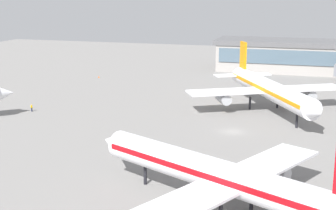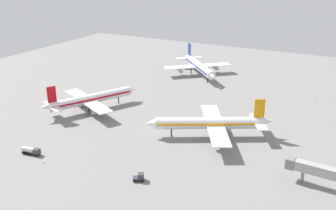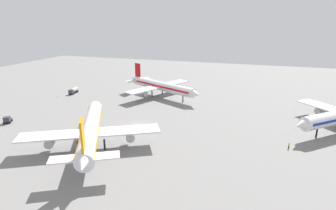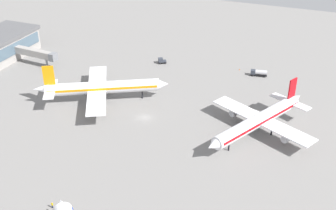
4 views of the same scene
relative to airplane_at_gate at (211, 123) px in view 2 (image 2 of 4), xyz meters
The scene contains 10 objects.
ground 20.02m from the airplane_at_gate, 75.17° to the left, with size 288.00×288.00×0.00m, color gray.
airplane_at_gate is the anchor object (origin of this frame).
airplane_taxiing 78.88m from the airplane_at_gate, 26.99° to the left, with size 37.30×35.61×14.13m.
airplane_distant 54.73m from the airplane_at_gate, 89.43° to the left, with size 40.91×34.01×13.37m.
fuel_truck 61.89m from the airplane_at_gate, 131.12° to the left, with size 3.00×6.52×2.50m.
baggage_tug 38.43m from the airplane_at_gate, 169.96° to the left, with size 3.48×3.74×2.30m.
ground_crew_worker 54.11m from the airplane_at_gate, 17.12° to the left, with size 0.39×0.58×1.67m.
jet_bridge 43.20m from the airplane_at_gate, 112.96° to the right, with size 4.34×20.82×6.74m.
safety_cone_near_gate 57.99m from the airplane_at_gate, 138.48° to the left, with size 0.44×0.44×0.60m, color #EA590C.
safety_cone_mid_apron 62.01m from the airplane_at_gate, 27.12° to the right, with size 0.44×0.44×0.60m, color #EA590C.
Camera 2 is at (-124.91, -65.20, 60.22)m, focal length 41.68 mm.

